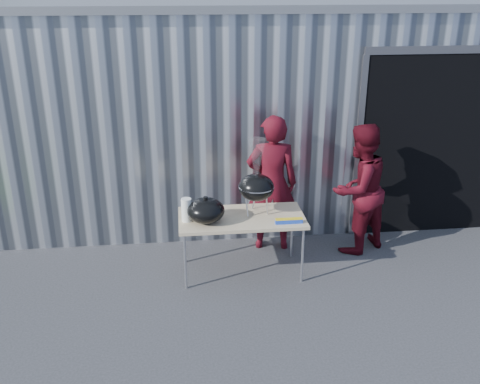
{
  "coord_description": "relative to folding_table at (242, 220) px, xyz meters",
  "views": [
    {
      "loc": [
        -0.28,
        -4.98,
        3.39
      ],
      "look_at": [
        0.37,
        0.84,
        1.05
      ],
      "focal_mm": 40.0,
      "sensor_mm": 36.0,
      "label": 1
    }
  ],
  "objects": [
    {
      "name": "folding_table",
      "position": [
        0.0,
        0.0,
        0.0
      ],
      "size": [
        1.5,
        0.75,
        0.75
      ],
      "color": "tan",
      "rests_on": "ground"
    },
    {
      "name": "white_tub",
      "position": [
        -0.55,
        0.18,
        0.09
      ],
      "size": [
        0.2,
        0.15,
        0.1
      ],
      "primitive_type": "cube",
      "color": "white",
      "rests_on": "folding_table"
    },
    {
      "name": "ground",
      "position": [
        -0.38,
        -0.8,
        -0.71
      ],
      "size": [
        80.0,
        80.0,
        0.0
      ],
      "primitive_type": "plane",
      "color": "#2F2F32"
    },
    {
      "name": "paper_towels",
      "position": [
        -0.65,
        -0.05,
        0.18
      ],
      "size": [
        0.12,
        0.12,
        0.28
      ],
      "primitive_type": "cylinder",
      "color": "white",
      "rests_on": "folding_table"
    },
    {
      "name": "person_bystander",
      "position": [
        1.58,
        0.44,
        0.15
      ],
      "size": [
        1.05,
        0.98,
        1.73
      ],
      "primitive_type": "imported",
      "rotation": [
        0.0,
        0.0,
        3.65
      ],
      "color": "#450912",
      "rests_on": "ground"
    },
    {
      "name": "kettle_grill",
      "position": [
        0.19,
        0.08,
        0.46
      ],
      "size": [
        0.43,
        0.43,
        0.93
      ],
      "color": "black",
      "rests_on": "folding_table"
    },
    {
      "name": "foil_box",
      "position": [
        0.52,
        -0.25,
        0.07
      ],
      "size": [
        0.32,
        0.05,
        0.06
      ],
      "color": "#1B3EB3",
      "rests_on": "folding_table"
    },
    {
      "name": "grill_lid",
      "position": [
        -0.43,
        -0.1,
        0.18
      ],
      "size": [
        0.44,
        0.44,
        0.32
      ],
      "color": "black",
      "rests_on": "folding_table"
    },
    {
      "name": "building",
      "position": [
        0.54,
        3.79,
        0.83
      ],
      "size": [
        8.2,
        6.2,
        3.1
      ],
      "color": "silver",
      "rests_on": "ground"
    },
    {
      "name": "person_cook",
      "position": [
        0.47,
        0.63,
        0.2
      ],
      "size": [
        0.71,
        0.51,
        1.82
      ],
      "primitive_type": "imported",
      "rotation": [
        0.0,
        0.0,
        3.02
      ],
      "color": "#450912",
      "rests_on": "ground"
    }
  ]
}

